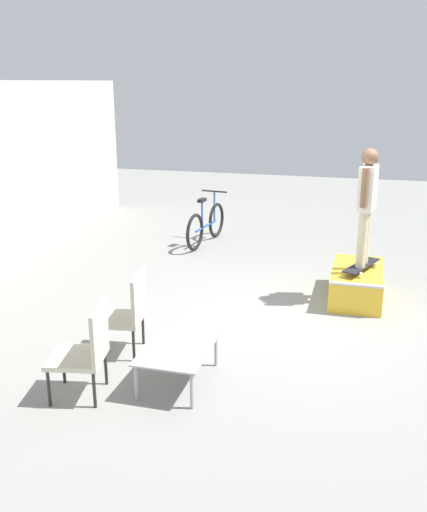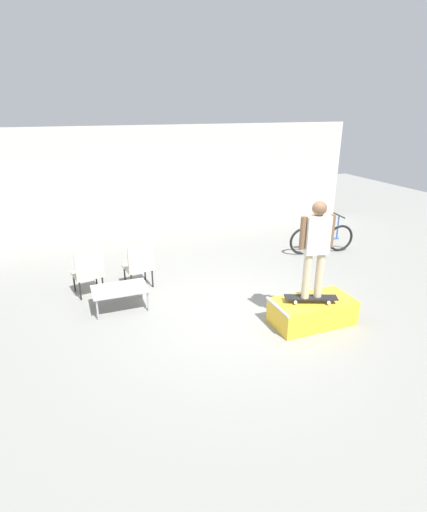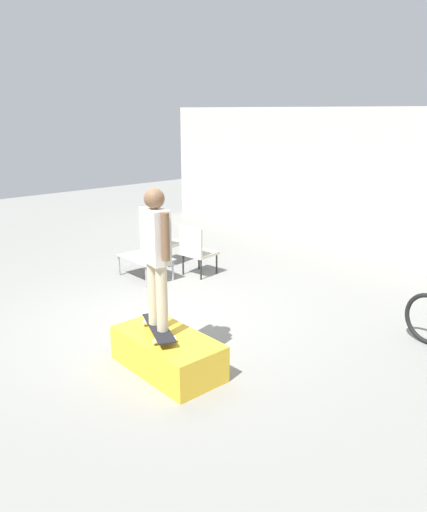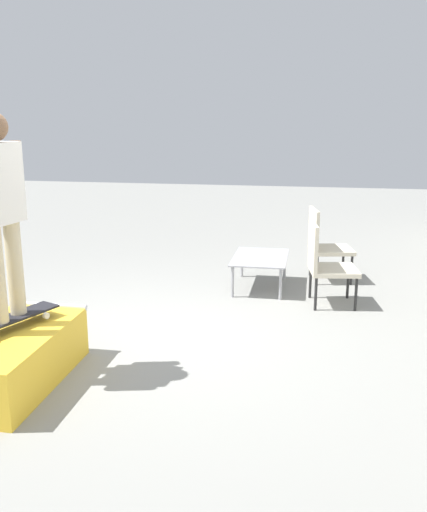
{
  "view_description": "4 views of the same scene",
  "coord_description": "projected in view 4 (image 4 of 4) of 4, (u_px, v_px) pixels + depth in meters",
  "views": [
    {
      "loc": [
        -6.76,
        -0.84,
        2.98
      ],
      "look_at": [
        0.06,
        1.0,
        0.81
      ],
      "focal_mm": 40.0,
      "sensor_mm": 36.0,
      "label": 1
    },
    {
      "loc": [
        -2.54,
        -5.8,
        3.5
      ],
      "look_at": [
        -0.07,
        0.62,
        0.88
      ],
      "focal_mm": 28.0,
      "sensor_mm": 36.0,
      "label": 2
    },
    {
      "loc": [
        5.47,
        -3.91,
        2.94
      ],
      "look_at": [
        0.16,
        0.81,
        0.85
      ],
      "focal_mm": 35.0,
      "sensor_mm": 36.0,
      "label": 3
    },
    {
      "loc": [
        5.05,
        1.49,
        2.13
      ],
      "look_at": [
        0.17,
        0.63,
        0.88
      ],
      "focal_mm": 40.0,
      "sensor_mm": 36.0,
      "label": 4
    }
  ],
  "objects": [
    {
      "name": "ground_plane",
      "position": [
        153.0,
        336.0,
        5.6
      ],
      "size": [
        24.0,
        24.0,
        0.0
      ],
      "primitive_type": "plane",
      "color": "gray"
    },
    {
      "name": "skate_ramp_box",
      "position": [
        13.0,
        359.0,
        4.56
      ],
      "size": [
        1.4,
        0.7,
        0.46
      ],
      "color": "gold",
      "rests_on": "ground_plane"
    },
    {
      "name": "skateboard_on_ramp",
      "position": [
        10.0,
        319.0,
        4.58
      ],
      "size": [
        0.88,
        0.51,
        0.07
      ],
      "rotation": [
        0.0,
        0.0,
        -0.39
      ],
      "color": "black",
      "rests_on": "skate_ramp_box"
    },
    {
      "name": "coffee_table",
      "position": [
        260.0,
        260.0,
        7.06
      ],
      "size": [
        0.99,
        0.66,
        0.4
      ],
      "color": "#9E9EA3",
      "rests_on": "ground_plane"
    },
    {
      "name": "patio_chair_left",
      "position": [
        324.0,
        242.0,
        7.34
      ],
      "size": [
        0.61,
        0.61,
        0.94
      ],
      "rotation": [
        0.0,
        0.0,
        3.34
      ],
      "color": "black",
      "rests_on": "ground_plane"
    },
    {
      "name": "patio_chair_right",
      "position": [
        325.0,
        261.0,
        6.4
      ],
      "size": [
        0.59,
        0.59,
        0.94
      ],
      "rotation": [
        0.0,
        0.0,
        3.29
      ],
      "color": "black",
      "rests_on": "ground_plane"
    }
  ]
}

